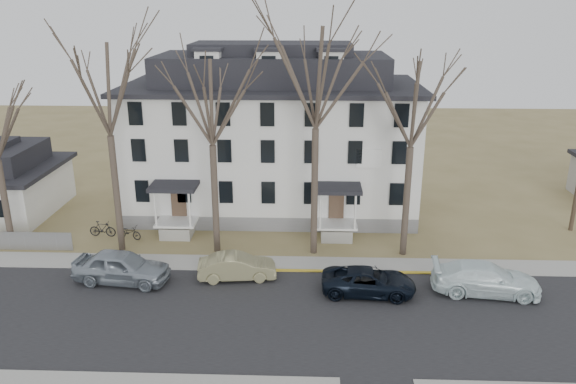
{
  "coord_description": "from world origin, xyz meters",
  "views": [
    {
      "loc": [
        0.58,
        -21.94,
        14.76
      ],
      "look_at": [
        -0.55,
        9.0,
        4.2
      ],
      "focal_mm": 35.0,
      "sensor_mm": 36.0,
      "label": 1
    }
  ],
  "objects_px": {
    "tree_far_left": "(105,83)",
    "tree_center": "(316,71)",
    "tree_mid_left": "(210,97)",
    "bicycle_right": "(103,229)",
    "car_white": "(486,279)",
    "car_silver": "(122,267)",
    "bicycle_left": "(129,233)",
    "car_tan": "(237,267)",
    "boarding_house": "(273,137)",
    "car_navy": "(368,282)",
    "tree_mid_right": "(414,98)"
  },
  "relations": [
    {
      "from": "car_tan",
      "to": "car_white",
      "type": "bearing_deg",
      "value": -101.47
    },
    {
      "from": "car_navy",
      "to": "car_white",
      "type": "relative_size",
      "value": 0.88
    },
    {
      "from": "tree_center",
      "to": "car_white",
      "type": "relative_size",
      "value": 2.61
    },
    {
      "from": "tree_far_left",
      "to": "tree_mid_right",
      "type": "xyz_separation_m",
      "value": [
        17.5,
        0.0,
        -0.74
      ]
    },
    {
      "from": "tree_mid_right",
      "to": "car_silver",
      "type": "distance_m",
      "value": 18.78
    },
    {
      "from": "tree_far_left",
      "to": "bicycle_right",
      "type": "xyz_separation_m",
      "value": [
        -1.87,
        1.88,
        -9.81
      ]
    },
    {
      "from": "car_tan",
      "to": "bicycle_right",
      "type": "height_order",
      "value": "car_tan"
    },
    {
      "from": "tree_center",
      "to": "bicycle_left",
      "type": "bearing_deg",
      "value": 172.53
    },
    {
      "from": "car_white",
      "to": "bicycle_left",
      "type": "relative_size",
      "value": 3.16
    },
    {
      "from": "tree_center",
      "to": "tree_mid_right",
      "type": "relative_size",
      "value": 1.15
    },
    {
      "from": "tree_center",
      "to": "bicycle_right",
      "type": "xyz_separation_m",
      "value": [
        -13.87,
        1.88,
        -10.55
      ]
    },
    {
      "from": "tree_far_left",
      "to": "tree_mid_left",
      "type": "height_order",
      "value": "tree_far_left"
    },
    {
      "from": "bicycle_right",
      "to": "bicycle_left",
      "type": "bearing_deg",
      "value": -95.26
    },
    {
      "from": "boarding_house",
      "to": "car_tan",
      "type": "xyz_separation_m",
      "value": [
        -1.29,
        -11.82,
        -4.67
      ]
    },
    {
      "from": "boarding_house",
      "to": "bicycle_left",
      "type": "relative_size",
      "value": 11.68
    },
    {
      "from": "tree_center",
      "to": "car_navy",
      "type": "relative_size",
      "value": 2.97
    },
    {
      "from": "tree_far_left",
      "to": "car_white",
      "type": "xyz_separation_m",
      "value": [
        21.07,
        -4.8,
        -9.53
      ]
    },
    {
      "from": "boarding_house",
      "to": "tree_mid_right",
      "type": "distance_m",
      "value": 12.51
    },
    {
      "from": "tree_mid_right",
      "to": "bicycle_left",
      "type": "height_order",
      "value": "tree_mid_right"
    },
    {
      "from": "car_navy",
      "to": "bicycle_right",
      "type": "xyz_separation_m",
      "value": [
        -16.73,
        6.97,
        -0.15
      ]
    },
    {
      "from": "boarding_house",
      "to": "car_silver",
      "type": "xyz_separation_m",
      "value": [
        -7.58,
        -12.45,
        -4.48
      ]
    },
    {
      "from": "boarding_house",
      "to": "tree_center",
      "type": "relative_size",
      "value": 1.41
    },
    {
      "from": "tree_center",
      "to": "bicycle_right",
      "type": "distance_m",
      "value": 17.53
    },
    {
      "from": "tree_mid_right",
      "to": "bicycle_right",
      "type": "relative_size",
      "value": 7.17
    },
    {
      "from": "tree_mid_left",
      "to": "tree_far_left",
      "type": "bearing_deg",
      "value": 180.0
    },
    {
      "from": "boarding_house",
      "to": "car_white",
      "type": "distance_m",
      "value": 18.28
    },
    {
      "from": "tree_center",
      "to": "car_tan",
      "type": "height_order",
      "value": "tree_center"
    },
    {
      "from": "car_white",
      "to": "car_tan",
      "type": "bearing_deg",
      "value": 90.93
    },
    {
      "from": "tree_far_left",
      "to": "car_silver",
      "type": "relative_size",
      "value": 2.6
    },
    {
      "from": "car_silver",
      "to": "bicycle_left",
      "type": "relative_size",
      "value": 2.96
    },
    {
      "from": "tree_mid_right",
      "to": "car_silver",
      "type": "xyz_separation_m",
      "value": [
        -16.08,
        -4.3,
        -8.7
      ]
    },
    {
      "from": "bicycle_left",
      "to": "car_tan",
      "type": "bearing_deg",
      "value": -104.92
    },
    {
      "from": "car_white",
      "to": "bicycle_left",
      "type": "distance_m",
      "value": 22.02
    },
    {
      "from": "car_white",
      "to": "boarding_house",
      "type": "bearing_deg",
      "value": 48.75
    },
    {
      "from": "tree_mid_left",
      "to": "tree_center",
      "type": "relative_size",
      "value": 0.87
    },
    {
      "from": "car_white",
      "to": "tree_mid_left",
      "type": "bearing_deg",
      "value": 78.11
    },
    {
      "from": "car_tan",
      "to": "car_navy",
      "type": "height_order",
      "value": "car_tan"
    },
    {
      "from": "tree_far_left",
      "to": "tree_mid_right",
      "type": "relative_size",
      "value": 1.08
    },
    {
      "from": "tree_center",
      "to": "car_silver",
      "type": "relative_size",
      "value": 2.78
    },
    {
      "from": "tree_mid_left",
      "to": "car_navy",
      "type": "height_order",
      "value": "tree_mid_left"
    },
    {
      "from": "car_tan",
      "to": "bicycle_right",
      "type": "bearing_deg",
      "value": 53.29
    },
    {
      "from": "boarding_house",
      "to": "tree_far_left",
      "type": "height_order",
      "value": "tree_far_left"
    },
    {
      "from": "bicycle_left",
      "to": "car_silver",
      "type": "bearing_deg",
      "value": -147.03
    },
    {
      "from": "tree_mid_right",
      "to": "car_silver",
      "type": "relative_size",
      "value": 2.41
    },
    {
      "from": "tree_mid_left",
      "to": "car_tan",
      "type": "xyz_separation_m",
      "value": [
        1.71,
        -3.67,
        -8.89
      ]
    },
    {
      "from": "tree_far_left",
      "to": "tree_center",
      "type": "relative_size",
      "value": 0.93
    },
    {
      "from": "car_silver",
      "to": "car_white",
      "type": "distance_m",
      "value": 19.65
    },
    {
      "from": "tree_mid_left",
      "to": "bicycle_right",
      "type": "xyz_separation_m",
      "value": [
        -7.87,
        1.88,
        -9.07
      ]
    },
    {
      "from": "tree_center",
      "to": "tree_mid_right",
      "type": "height_order",
      "value": "tree_center"
    },
    {
      "from": "tree_center",
      "to": "car_tan",
      "type": "xyz_separation_m",
      "value": [
        -4.29,
        -3.67,
        -10.37
      ]
    }
  ]
}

